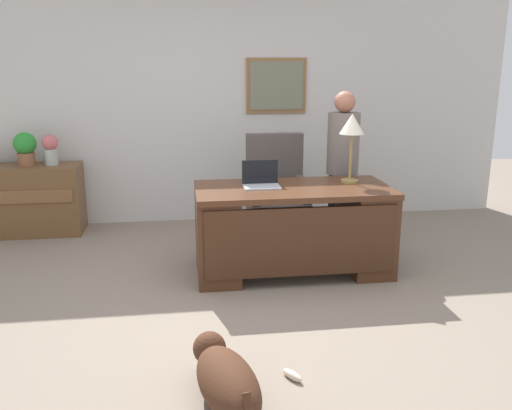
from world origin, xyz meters
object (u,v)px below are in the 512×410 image
at_px(laptop, 261,180).
at_px(desk_lamp, 352,128).
at_px(desk, 293,227).
at_px(credenza, 23,200).
at_px(person_standing, 342,168).
at_px(dog_lying, 226,379).
at_px(potted_plant, 25,147).
at_px(vase_with_flowers, 50,148).
at_px(dog_toy_bone, 292,375).
at_px(armchair, 277,195).

relative_size(laptop, desk_lamp, 0.51).
bearing_deg(desk, credenza, 150.29).
xyz_separation_m(desk, person_standing, (0.64, 0.70, 0.38)).
distance_m(dog_lying, potted_plant, 3.98).
relative_size(vase_with_flowers, potted_plant, 0.92).
xyz_separation_m(laptop, dog_toy_bone, (-0.07, -1.78, -0.82)).
bearing_deg(dog_toy_bone, potted_plant, 125.12).
xyz_separation_m(laptop, desk_lamp, (0.83, 0.06, 0.43)).
bearing_deg(potted_plant, armchair, -12.97).
relative_size(credenza, person_standing, 0.79).
distance_m(desk_lamp, dog_toy_bone, 2.40).
distance_m(laptop, vase_with_flowers, 2.54).
distance_m(desk_lamp, vase_with_flowers, 3.25).
xyz_separation_m(armchair, person_standing, (0.63, -0.23, 0.31)).
xyz_separation_m(desk, laptop, (-0.28, 0.09, 0.42)).
bearing_deg(armchair, credenza, 167.42).
xyz_separation_m(desk_lamp, vase_with_flowers, (-2.91, 1.39, -0.33)).
bearing_deg(dog_toy_bone, armchair, 82.13).
height_order(desk, dog_lying, desk).
relative_size(dog_lying, laptop, 2.57).
distance_m(laptop, potted_plant, 2.76).
bearing_deg(potted_plant, dog_toy_bone, -54.88).
relative_size(armchair, laptop, 3.51).
relative_size(credenza, dog_toy_bone, 8.13).
bearing_deg(dog_lying, laptop, 76.17).
xyz_separation_m(credenza, laptop, (2.42, -1.45, 0.46)).
xyz_separation_m(armchair, desk_lamp, (0.53, -0.79, 0.78)).
distance_m(armchair, laptop, 0.96).
bearing_deg(vase_with_flowers, desk_lamp, -25.60).
relative_size(desk, vase_with_flowers, 5.19).
bearing_deg(laptop, potted_plant, 148.18).
xyz_separation_m(armchair, dog_toy_bone, (-0.36, -2.63, -0.47)).
xyz_separation_m(desk, vase_with_flowers, (-2.36, 1.54, 0.52)).
distance_m(credenza, dog_lying, 3.94).
height_order(armchair, laptop, armchair).
bearing_deg(desk, laptop, 162.58).
relative_size(laptop, dog_toy_bone, 2.09).
relative_size(credenza, dog_lying, 1.52).
xyz_separation_m(desk_lamp, potted_plant, (-3.17, 1.39, -0.31)).
xyz_separation_m(person_standing, dog_toy_bone, (-0.99, -2.40, -0.78)).
height_order(armchair, dog_lying, armchair).
distance_m(armchair, person_standing, 0.74).
relative_size(person_standing, dog_toy_bone, 10.26).
bearing_deg(dog_toy_bone, person_standing, 67.50).
relative_size(desk, laptop, 5.35).
bearing_deg(dog_toy_bone, desk_lamp, 64.04).
relative_size(dog_lying, desk_lamp, 1.32).
relative_size(laptop, potted_plant, 0.89).
xyz_separation_m(person_standing, dog_lying, (-1.41, -2.59, -0.65)).
bearing_deg(person_standing, potted_plant, 165.59).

